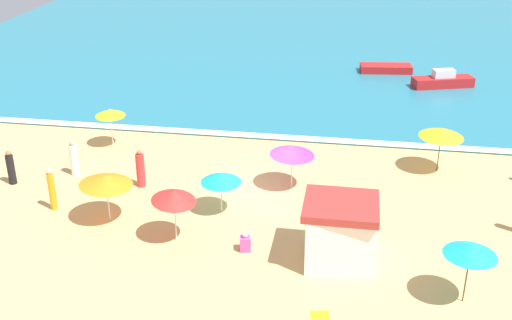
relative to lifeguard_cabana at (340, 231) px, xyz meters
The scene contains 18 objects.
ground_plane 6.17m from the lifeguard_cabana, 124.02° to the left, with size 60.00×60.00×0.00m, color #E5B26B.
ocean_water 33.21m from the lifeguard_cabana, 95.85° to the left, with size 60.00×44.00×0.10m, color teal.
wave_breaker_foam 11.86m from the lifeguard_cabana, 106.65° to the left, with size 57.00×0.70×0.01m, color white.
lifeguard_cabana is the anchor object (origin of this frame).
beach_umbrella_0 15.15m from the lifeguard_cabana, 144.11° to the left, with size 2.04×2.05×2.10m.
beach_umbrella_1 9.67m from the lifeguard_cabana, behind, with size 2.33×2.31×2.16m.
beach_umbrella_2 6.42m from the lifeguard_cabana, behind, with size 2.38×2.36×2.36m.
beach_umbrella_3 6.18m from the lifeguard_cabana, 112.93° to the left, with size 2.82×2.82×2.12m.
beach_umbrella_4 9.64m from the lifeguard_cabana, 62.79° to the left, with size 2.90×2.91×2.28m.
beach_umbrella_6 4.76m from the lifeguard_cabana, 23.26° to the right, with size 2.52×2.52×2.26m.
beach_umbrella_7 5.86m from the lifeguard_cabana, 150.49° to the left, with size 2.13×2.13×1.90m.
beachgoer_0 15.78m from the lifeguard_cabana, 165.61° to the left, with size 0.47×0.47×1.67m.
beachgoer_3 12.43m from the lifeguard_cabana, behind, with size 0.38×0.38×1.95m.
beachgoer_4 10.37m from the lifeguard_cabana, 153.33° to the left, with size 0.48×0.48×1.82m.
beachgoer_6 3.66m from the lifeguard_cabana, behind, with size 0.49×0.49×0.81m.
beachgoer_7 13.85m from the lifeguard_cabana, 157.47° to the left, with size 0.52×0.52×1.76m.
small_boat_0 24.75m from the lifeguard_cabana, 84.77° to the left, with size 3.74×1.77×0.53m.
small_boat_1 22.58m from the lifeguard_cabana, 74.77° to the left, with size 4.19×2.33×1.19m.
Camera 1 is at (3.63, -25.43, 13.39)m, focal length 44.61 mm.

